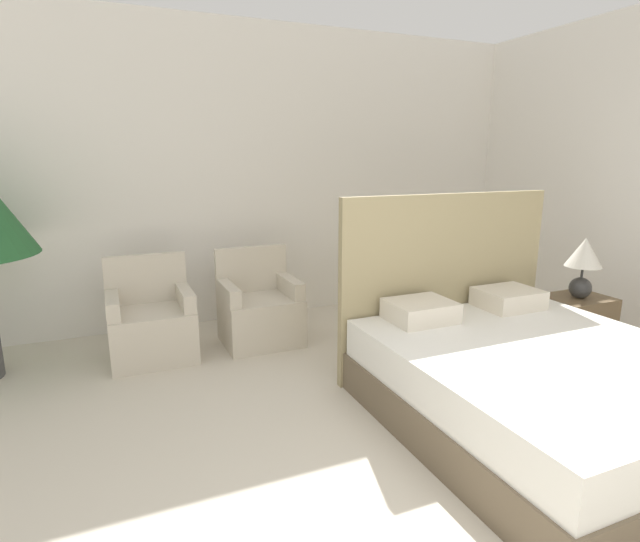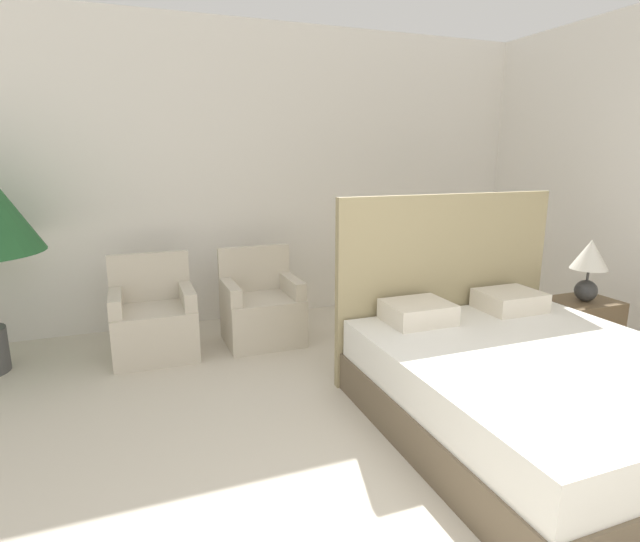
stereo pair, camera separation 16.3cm
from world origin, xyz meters
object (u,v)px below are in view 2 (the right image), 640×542
at_px(armchair_near_window_left, 154,325).
at_px(armchair_near_window_right, 262,312).
at_px(nightstand, 580,329).
at_px(bed, 529,381).
at_px(table_lamp, 589,262).

distance_m(armchair_near_window_left, armchair_near_window_right, 0.92).
bearing_deg(nightstand, armchair_near_window_left, 157.98).
bearing_deg(bed, armchair_near_window_left, 136.21).
distance_m(bed, armchair_near_window_right, 2.32).
bearing_deg(table_lamp, armchair_near_window_left, 157.47).
height_order(armchair_near_window_left, table_lamp, table_lamp).
bearing_deg(table_lamp, nightstand, 53.38).
relative_size(armchair_near_window_left, armchair_near_window_right, 1.00).
distance_m(armchair_near_window_left, nightstand, 3.53).
bearing_deg(nightstand, bed, -149.82).
xyz_separation_m(bed, nightstand, (1.18, 0.68, -0.05)).
bearing_deg(armchair_near_window_right, bed, -60.47).
xyz_separation_m(bed, armchair_near_window_right, (-1.17, 2.01, -0.03)).
height_order(bed, armchair_near_window_right, bed).
height_order(armchair_near_window_left, armchair_near_window_right, same).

